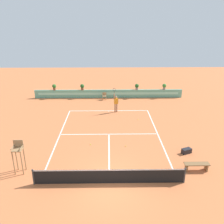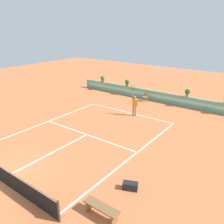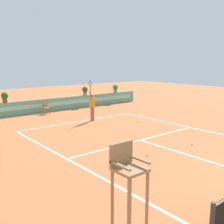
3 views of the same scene
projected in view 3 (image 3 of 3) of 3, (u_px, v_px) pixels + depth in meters
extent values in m
plane|color=#C66B3D|center=(146.00, 142.00, 12.90)|extent=(60.00, 60.00, 0.00)
cube|color=white|center=(80.00, 121.00, 17.38)|extent=(8.22, 0.10, 0.01)
cube|color=white|center=(140.00, 140.00, 13.20)|extent=(8.22, 0.10, 0.01)
cube|color=white|center=(197.00, 158.00, 10.77)|extent=(0.10, 6.40, 0.01)
cube|color=white|center=(73.00, 162.00, 10.30)|extent=(0.10, 11.89, 0.01)
cube|color=white|center=(197.00, 129.00, 15.42)|extent=(0.10, 11.89, 0.01)
cube|color=white|center=(81.00, 122.00, 17.30)|extent=(0.10, 0.20, 0.01)
cube|color=#60A88E|center=(48.00, 105.00, 20.71)|extent=(18.00, 0.20, 1.00)
cube|color=#8ED6BC|center=(48.00, 105.00, 20.62)|extent=(17.10, 0.01, 0.28)
cylinder|color=#99754C|center=(129.00, 217.00, 5.27)|extent=(0.07, 0.07, 1.60)
cylinder|color=#99754C|center=(147.00, 208.00, 5.58)|extent=(0.07, 0.07, 1.60)
cylinder|color=#99754C|center=(112.00, 206.00, 5.65)|extent=(0.07, 0.07, 1.60)
cylinder|color=#99754C|center=(130.00, 198.00, 5.97)|extent=(0.07, 0.07, 1.60)
cube|color=#99754C|center=(130.00, 169.00, 5.47)|extent=(0.60, 0.60, 0.06)
cube|color=#99754C|center=(121.00, 153.00, 5.62)|extent=(0.60, 0.06, 0.48)
cube|color=#99754C|center=(120.00, 166.00, 5.27)|extent=(0.06, 0.60, 0.04)
cube|color=#99754C|center=(139.00, 159.00, 5.61)|extent=(0.06, 0.60, 0.04)
cylinder|color=#99754C|center=(45.00, 111.00, 19.59)|extent=(0.05, 0.05, 0.45)
cylinder|color=#99754C|center=(50.00, 111.00, 19.81)|extent=(0.05, 0.05, 0.45)
cylinder|color=#99754C|center=(43.00, 111.00, 19.86)|extent=(0.05, 0.05, 0.45)
cylinder|color=#99754C|center=(48.00, 110.00, 20.08)|extent=(0.05, 0.05, 0.45)
cube|color=#99754C|center=(46.00, 108.00, 19.79)|extent=(0.44, 0.44, 0.04)
cube|color=#99754C|center=(45.00, 105.00, 19.90)|extent=(0.44, 0.04, 0.36)
cylinder|color=#9E7051|center=(93.00, 114.00, 17.58)|extent=(0.14, 0.14, 0.90)
cylinder|color=#9E7051|center=(91.00, 114.00, 17.41)|extent=(0.14, 0.14, 0.90)
cube|color=orange|center=(92.00, 103.00, 17.35)|extent=(0.41, 0.33, 0.60)
sphere|color=#9E7051|center=(92.00, 96.00, 17.27)|extent=(0.22, 0.22, 0.22)
cylinder|color=#9E7051|center=(90.00, 94.00, 17.08)|extent=(0.09, 0.09, 0.55)
cylinder|color=black|center=(90.00, 88.00, 17.01)|extent=(0.04, 0.04, 0.24)
torus|color=#262626|center=(90.00, 84.00, 16.96)|extent=(0.30, 0.13, 0.31)
cylinder|color=#9E7051|center=(94.00, 103.00, 17.55)|extent=(0.09, 0.09, 0.50)
sphere|color=#CCE033|center=(147.00, 155.00, 10.95)|extent=(0.07, 0.07, 0.07)
sphere|color=#CCE033|center=(192.00, 144.00, 12.41)|extent=(0.07, 0.07, 0.07)
sphere|color=#CCE033|center=(138.00, 121.00, 17.27)|extent=(0.07, 0.07, 0.07)
cylinder|color=gray|center=(115.00, 91.00, 24.82)|extent=(0.32, 0.32, 0.28)
sphere|color=#387F33|center=(115.00, 87.00, 24.76)|extent=(0.48, 0.48, 0.48)
cylinder|color=brown|center=(5.00, 101.00, 18.60)|extent=(0.32, 0.32, 0.28)
sphere|color=#235B23|center=(5.00, 96.00, 18.54)|extent=(0.48, 0.48, 0.48)
cylinder|color=gray|center=(85.00, 94.00, 22.74)|extent=(0.32, 0.32, 0.28)
sphere|color=#235B23|center=(85.00, 90.00, 22.67)|extent=(0.48, 0.48, 0.48)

